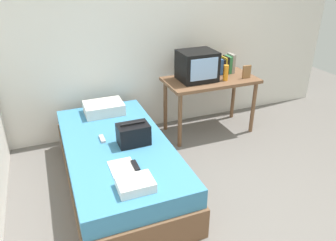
{
  "coord_description": "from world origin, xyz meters",
  "views": [
    {
      "loc": [
        -1.41,
        -1.88,
        2.07
      ],
      "look_at": [
        -0.25,
        1.03,
        0.52
      ],
      "focal_mm": 34.61,
      "sensor_mm": 36.0,
      "label": 1
    }
  ],
  "objects_px": {
    "remote_dark": "(135,166)",
    "pillow": "(104,108)",
    "handbag": "(133,134)",
    "book_row": "(225,65)",
    "picture_frame": "(247,72)",
    "water_bottle": "(226,73)",
    "magazine": "(123,168)",
    "desk": "(210,86)",
    "folded_towel": "(135,184)",
    "tv": "(197,66)",
    "remote_silver": "(102,139)",
    "bed": "(118,163)"
  },
  "relations": [
    {
      "from": "remote_dark",
      "to": "pillow",
      "type": "bearing_deg",
      "value": 91.29
    },
    {
      "from": "handbag",
      "to": "book_row",
      "type": "bearing_deg",
      "value": 30.81
    },
    {
      "from": "picture_frame",
      "to": "water_bottle",
      "type": "bearing_deg",
      "value": 174.82
    },
    {
      "from": "water_bottle",
      "to": "picture_frame",
      "type": "relative_size",
      "value": 1.17
    },
    {
      "from": "magazine",
      "to": "remote_dark",
      "type": "height_order",
      "value": "remote_dark"
    },
    {
      "from": "picture_frame",
      "to": "pillow",
      "type": "distance_m",
      "value": 1.81
    },
    {
      "from": "handbag",
      "to": "desk",
      "type": "bearing_deg",
      "value": 31.65
    },
    {
      "from": "picture_frame",
      "to": "folded_towel",
      "type": "xyz_separation_m",
      "value": [
        -1.84,
        -1.29,
        -0.3
      ]
    },
    {
      "from": "desk",
      "to": "book_row",
      "type": "xyz_separation_m",
      "value": [
        0.27,
        0.14,
        0.2
      ]
    },
    {
      "from": "desk",
      "to": "tv",
      "type": "bearing_deg",
      "value": 171.74
    },
    {
      "from": "handbag",
      "to": "water_bottle",
      "type": "bearing_deg",
      "value": 25.02
    },
    {
      "from": "desk",
      "to": "tv",
      "type": "distance_m",
      "value": 0.33
    },
    {
      "from": "remote_dark",
      "to": "book_row",
      "type": "bearing_deg",
      "value": 38.68
    },
    {
      "from": "magazine",
      "to": "remote_silver",
      "type": "xyz_separation_m",
      "value": [
        -0.06,
        0.55,
        0.01
      ]
    },
    {
      "from": "water_bottle",
      "to": "magazine",
      "type": "bearing_deg",
      "value": -147.29
    },
    {
      "from": "desk",
      "to": "remote_silver",
      "type": "distance_m",
      "value": 1.62
    },
    {
      "from": "desk",
      "to": "book_row",
      "type": "bearing_deg",
      "value": 26.82
    },
    {
      "from": "magazine",
      "to": "remote_silver",
      "type": "distance_m",
      "value": 0.56
    },
    {
      "from": "bed",
      "to": "folded_towel",
      "type": "height_order",
      "value": "folded_towel"
    },
    {
      "from": "desk",
      "to": "picture_frame",
      "type": "bearing_deg",
      "value": -19.09
    },
    {
      "from": "folded_towel",
      "to": "pillow",
      "type": "bearing_deg",
      "value": 87.82
    },
    {
      "from": "tv",
      "to": "remote_dark",
      "type": "xyz_separation_m",
      "value": [
        -1.15,
        -1.17,
        -0.43
      ]
    },
    {
      "from": "book_row",
      "to": "remote_dark",
      "type": "xyz_separation_m",
      "value": [
        -1.61,
        -1.29,
        -0.35
      ]
    },
    {
      "from": "desk",
      "to": "remote_silver",
      "type": "bearing_deg",
      "value": -158.91
    },
    {
      "from": "bed",
      "to": "remote_silver",
      "type": "bearing_deg",
      "value": 138.1
    },
    {
      "from": "pillow",
      "to": "remote_dark",
      "type": "height_order",
      "value": "pillow"
    },
    {
      "from": "remote_dark",
      "to": "folded_towel",
      "type": "bearing_deg",
      "value": -106.03
    },
    {
      "from": "bed",
      "to": "remote_dark",
      "type": "relative_size",
      "value": 12.82
    },
    {
      "from": "magazine",
      "to": "remote_dark",
      "type": "distance_m",
      "value": 0.11
    },
    {
      "from": "bed",
      "to": "water_bottle",
      "type": "bearing_deg",
      "value": 20.43
    },
    {
      "from": "tv",
      "to": "book_row",
      "type": "distance_m",
      "value": 0.48
    },
    {
      "from": "water_bottle",
      "to": "tv",
      "type": "bearing_deg",
      "value": 155.41
    },
    {
      "from": "folded_towel",
      "to": "book_row",
      "type": "bearing_deg",
      "value": 42.97
    },
    {
      "from": "picture_frame",
      "to": "remote_silver",
      "type": "xyz_separation_m",
      "value": [
        -1.93,
        -0.43,
        -0.33
      ]
    },
    {
      "from": "desk",
      "to": "pillow",
      "type": "xyz_separation_m",
      "value": [
        -1.36,
        0.03,
        -0.1
      ]
    },
    {
      "from": "remote_silver",
      "to": "folded_towel",
      "type": "height_order",
      "value": "folded_towel"
    },
    {
      "from": "bed",
      "to": "remote_silver",
      "type": "xyz_separation_m",
      "value": [
        -0.12,
        0.11,
        0.25
      ]
    },
    {
      "from": "picture_frame",
      "to": "pillow",
      "type": "bearing_deg",
      "value": 174.21
    },
    {
      "from": "pillow",
      "to": "remote_silver",
      "type": "bearing_deg",
      "value": -103.35
    },
    {
      "from": "water_bottle",
      "to": "magazine",
      "type": "relative_size",
      "value": 0.66
    },
    {
      "from": "book_row",
      "to": "handbag",
      "type": "distance_m",
      "value": 1.77
    },
    {
      "from": "picture_frame",
      "to": "folded_towel",
      "type": "distance_m",
      "value": 2.27
    },
    {
      "from": "water_bottle",
      "to": "book_row",
      "type": "distance_m",
      "value": 0.29
    },
    {
      "from": "book_row",
      "to": "remote_silver",
      "type": "height_order",
      "value": "book_row"
    },
    {
      "from": "desk",
      "to": "handbag",
      "type": "relative_size",
      "value": 3.87
    },
    {
      "from": "remote_dark",
      "to": "folded_towel",
      "type": "height_order",
      "value": "folded_towel"
    },
    {
      "from": "pillow",
      "to": "handbag",
      "type": "relative_size",
      "value": 1.46
    },
    {
      "from": "tv",
      "to": "handbag",
      "type": "xyz_separation_m",
      "value": [
        -1.05,
        -0.79,
        -0.34
      ]
    },
    {
      "from": "handbag",
      "to": "tv",
      "type": "bearing_deg",
      "value": 36.91
    },
    {
      "from": "tv",
      "to": "magazine",
      "type": "xyz_separation_m",
      "value": [
        -1.26,
        -1.16,
        -0.43
      ]
    }
  ]
}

